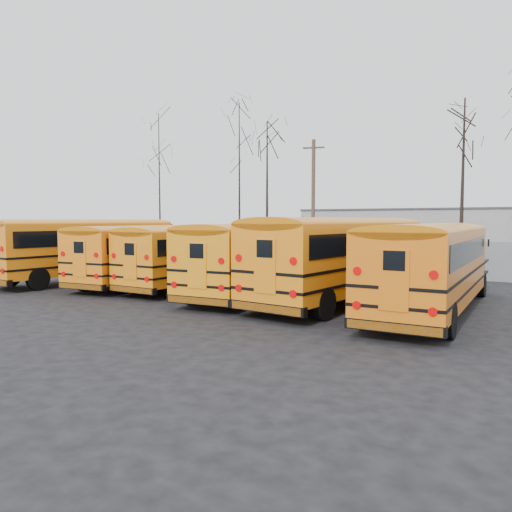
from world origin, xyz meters
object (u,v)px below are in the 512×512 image
Objects in this scene: bus_c at (203,251)px; bus_f at (431,260)px; bus_d at (260,252)px; bus_b at (150,249)px; utility_pole_left at (313,199)px; bus_a at (90,244)px; bus_e at (344,252)px.

bus_c is 10.55m from bus_f.
bus_f is (6.99, -0.78, 0.02)m from bus_d.
bus_c is 0.94× the size of bus_d.
bus_c is (2.92, 0.37, -0.01)m from bus_b.
bus_f is at bearing -69.49° from utility_pole_left.
bus_f is (13.36, -1.08, 0.09)m from bus_b.
bus_c is 3.52m from bus_d.
bus_a is 18.02m from utility_pole_left.
bus_b is at bearing 14.46° from bus_a.
bus_f is (16.83, -0.46, -0.08)m from bus_a.
bus_e reaches higher than bus_b.
bus_f reaches higher than bus_b.
bus_d reaches higher than bus_b.
bus_d is 17.91m from utility_pole_left.
bus_b is at bearing -175.00° from bus_e.
bus_e is at bearing -3.48° from bus_c.
bus_a is 13.47m from bus_e.
bus_a reaches higher than bus_b.
bus_e is (7.08, -0.54, 0.23)m from bus_c.
utility_pole_left reaches higher than bus_b.
bus_d is at bearing -86.93° from utility_pole_left.
bus_e reaches higher than bus_c.
utility_pole_left is (-8.87, 16.74, 2.77)m from bus_e.
bus_d is 1.00× the size of bus_f.
bus_c is 0.94× the size of bus_f.
bus_e is 19.15m from utility_pole_left.
bus_d is 7.03m from bus_f.
bus_a is 1.06× the size of bus_f.
bus_c is at bearing 1.64° from bus_b.
bus_a is 0.98× the size of bus_e.
bus_a is at bearing 177.26° from bus_f.
bus_c is (6.38, 0.99, -0.19)m from bus_a.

